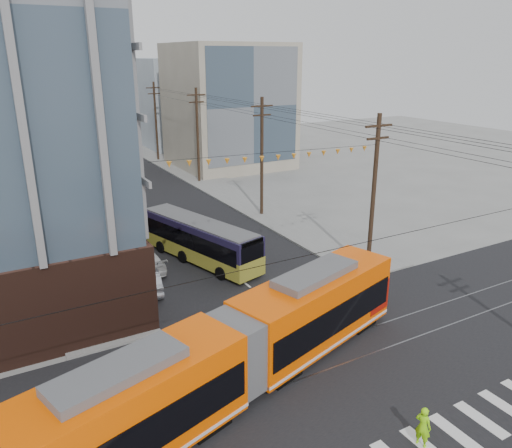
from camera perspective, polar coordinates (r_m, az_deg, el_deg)
The scene contains 11 objects.
ground at distance 24.32m, azimuth 14.83°, elevation -18.62°, with size 160.00×160.00×0.00m, color slate.
bg_bldg_ne_near at distance 68.68m, azimuth -3.20°, elevation 13.29°, with size 14.00×14.00×16.00m, color gray.
bg_bldg_ne_far at distance 87.80m, azimuth -7.96°, elevation 13.68°, with size 16.00×16.00×14.00m, color #8C99A5.
utility_pole_far at distance 73.51m, azimuth -11.36°, elevation 11.36°, with size 0.30×0.30×11.00m, color black.
streetcar at distance 22.66m, azimuth -2.39°, elevation -14.66°, with size 21.25×2.99×4.10m, color #FF5300, non-canonical shape.
city_bus at distance 37.00m, azimuth -6.51°, elevation -1.82°, with size 2.43×11.20×3.17m, color #1F193B, non-canonical shape.
parked_car_silver at distance 33.19m, azimuth -12.35°, elevation -6.31°, with size 1.49×4.26×1.40m, color #B2B5C1.
parked_car_white at distance 36.30m, azimuth -12.84°, elevation -4.02°, with size 2.11×5.20×1.51m, color silver.
parked_car_grey at distance 38.72m, azimuth -15.11°, elevation -2.87°, with size 2.24×4.85×1.35m, color slate.
pedestrian at distance 21.83m, azimuth 18.54°, elevation -21.09°, with size 0.64×0.42×1.75m, color #97FD0F.
jersey_barrier at distance 36.73m, azimuth 11.41°, elevation -4.27°, with size 0.86×3.83×0.77m, color slate.
Camera 1 is at (-14.27, -13.30, 14.53)m, focal length 35.00 mm.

